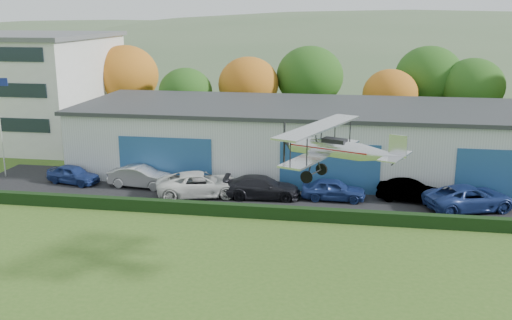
% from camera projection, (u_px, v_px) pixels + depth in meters
% --- Properties ---
extents(apron, '(48.00, 9.00, 0.05)m').
position_uv_depth(apron, '(299.00, 195.00, 40.77)').
color(apron, black).
rests_on(apron, ground).
extents(hedge, '(46.00, 0.60, 0.80)m').
position_uv_depth(hedge, '(292.00, 213.00, 36.09)').
color(hedge, black).
rests_on(hedge, ground).
extents(hangar, '(40.60, 12.60, 5.30)m').
position_uv_depth(hangar, '(333.00, 139.00, 46.46)').
color(hangar, '#B2B7BC').
rests_on(hangar, ground).
extents(office_block, '(20.60, 15.60, 10.40)m').
position_uv_depth(office_block, '(1.00, 87.00, 57.77)').
color(office_block, silver).
rests_on(office_block, ground).
extents(flagpole, '(1.05, 0.10, 8.00)m').
position_uv_depth(flagpole, '(1.00, 116.00, 44.17)').
color(flagpole, silver).
rests_on(flagpole, ground).
extents(tree_belt, '(75.70, 13.22, 10.12)m').
position_uv_depth(tree_belt, '(297.00, 82.00, 58.45)').
color(tree_belt, '#3D2614').
rests_on(tree_belt, ground).
extents(distant_hills, '(430.00, 196.00, 56.00)m').
position_uv_depth(distant_hills, '(312.00, 107.00, 158.87)').
color(distant_hills, '#4C6642').
rests_on(distant_hills, ground).
extents(car_0, '(4.33, 2.56, 1.38)m').
position_uv_depth(car_0, '(73.00, 174.00, 43.38)').
color(car_0, navy).
rests_on(car_0, apron).
extents(car_1, '(4.90, 2.17, 1.56)m').
position_uv_depth(car_1, '(141.00, 177.00, 42.46)').
color(car_1, silver).
rests_on(car_1, apron).
extents(car_2, '(6.58, 4.46, 1.67)m').
position_uv_depth(car_2, '(200.00, 184.00, 40.43)').
color(car_2, silver).
rests_on(car_2, apron).
extents(car_3, '(5.40, 2.53, 1.52)m').
position_uv_depth(car_3, '(262.00, 187.00, 40.01)').
color(car_3, black).
rests_on(car_3, apron).
extents(car_4, '(4.34, 1.79, 1.47)m').
position_uv_depth(car_4, '(333.00, 189.00, 39.59)').
color(car_4, navy).
rests_on(car_4, apron).
extents(car_5, '(4.57, 2.30, 1.44)m').
position_uv_depth(car_5, '(410.00, 191.00, 39.25)').
color(car_5, gray).
rests_on(car_5, apron).
extents(car_6, '(6.41, 4.64, 1.62)m').
position_uv_depth(car_6, '(470.00, 198.00, 37.55)').
color(car_6, navy).
rests_on(car_6, apron).
extents(biplane, '(6.20, 6.91, 2.63)m').
position_uv_depth(biplane, '(336.00, 147.00, 27.21)').
color(biplane, silver).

